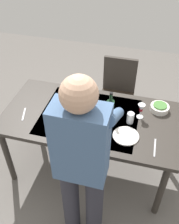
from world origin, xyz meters
The scene contains 14 objects.
ground_plane centered at (0.00, 0.00, 0.00)m, with size 6.00×6.00×0.00m, color #66605B.
dining_table centered at (0.00, 0.00, 0.70)m, with size 1.66×0.86×0.77m.
chair_near centered at (-0.14, -0.81, 0.53)m, with size 0.40×0.40×0.91m.
person_server centered at (-0.13, 0.69, 0.96)m, with size 0.42×0.61×1.69m.
wine_bottle centered at (-0.19, -0.02, 0.89)m, with size 0.07×0.07×0.30m.
wine_glass_left centered at (-0.46, -0.11, 0.88)m, with size 0.07×0.07×0.15m.
water_cup_near_left centered at (-0.38, -0.01, 0.83)m, with size 0.07×0.07×0.11m, color silver.
water_cup_near_right centered at (0.19, 0.25, 0.83)m, with size 0.07×0.07×0.11m, color silver.
water_cup_far_left centered at (-0.13, 0.25, 0.83)m, with size 0.07×0.07×0.10m, color silver.
serving_bowl_pasta centered at (0.15, -0.19, 0.81)m, with size 0.30×0.30×0.07m.
side_bowl_salad centered at (-0.63, -0.26, 0.81)m, with size 0.18×0.18×0.07m.
dinner_plate_near centered at (-0.37, 0.18, 0.78)m, with size 0.23×0.23×0.01m, color white.
table_knife centered at (-0.63, 0.24, 0.78)m, with size 0.01×0.20×0.01m, color silver.
table_fork centered at (0.61, 0.14, 0.78)m, with size 0.01×0.18×0.01m, color silver.
Camera 1 is at (-0.47, 1.77, 2.42)m, focal length 41.52 mm.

